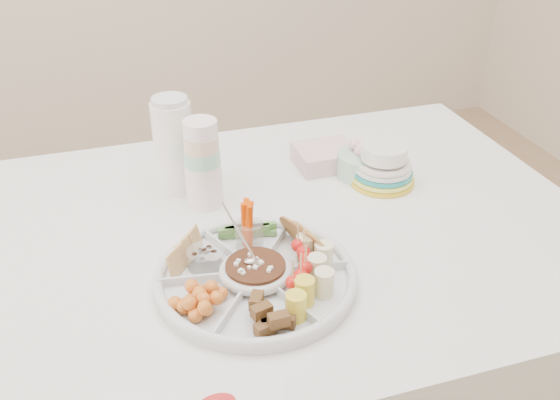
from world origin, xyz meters
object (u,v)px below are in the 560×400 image
object	(u,v)px
chair	(555,247)
plate_stack	(383,164)
party_tray	(256,274)
thermos	(173,144)
dining_table	(255,356)

from	to	relation	value
chair	plate_stack	size ratio (longest dim) A/B	6.17
party_tray	thermos	world-z (taller)	thermos
dining_table	party_tray	size ratio (longest dim) A/B	4.00
dining_table	thermos	distance (m)	0.56
thermos	plate_stack	bearing A→B (deg)	-14.22
party_tray	thermos	bearing A→B (deg)	101.37
chair	thermos	world-z (taller)	thermos
chair	party_tray	bearing A→B (deg)	-144.67
dining_table	thermos	world-z (taller)	thermos
party_tray	thermos	size ratio (longest dim) A/B	1.60
dining_table	thermos	bearing A→B (deg)	118.56
plate_stack	chair	bearing A→B (deg)	-5.45
chair	party_tray	xyz separation A→B (m)	(-0.94, -0.23, 0.30)
dining_table	party_tray	world-z (taller)	party_tray
thermos	plate_stack	size ratio (longest dim) A/B	1.51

